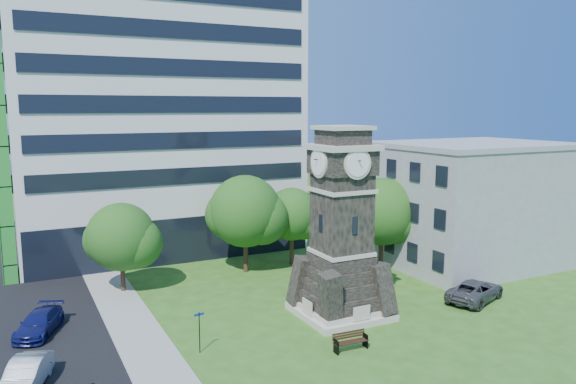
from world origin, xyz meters
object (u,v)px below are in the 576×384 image
clock_tower (341,235)px  car_east_lot (475,291)px  park_bench (350,340)px  street_sign (199,327)px  car_street_mid (26,375)px  car_street_north (39,323)px

clock_tower → car_east_lot: bearing=-11.3°
park_bench → street_sign: bearing=159.1°
car_street_mid → park_bench: (16.25, -3.22, -0.15)m
car_street_north → street_sign: (7.73, -6.81, 0.80)m
clock_tower → car_east_lot: 10.98m
car_street_north → car_east_lot: size_ratio=0.87×
car_street_mid → street_sign: (8.67, 0.17, 0.75)m
clock_tower → street_sign: clock_tower is taller
car_street_north → park_bench: bearing=-10.5°
car_street_mid → park_bench: 16.56m
car_street_north → park_bench: 18.39m
car_street_north → clock_tower: bearing=6.4°
clock_tower → car_street_north: 19.05m
park_bench → car_street_north: bearing=149.6°
clock_tower → car_street_mid: size_ratio=2.85×
clock_tower → street_sign: 10.77m
car_east_lot → car_street_mid: bearing=68.1°
car_east_lot → park_bench: 12.53m
street_sign → car_street_mid: bearing=174.7°
car_east_lot → park_bench: (-12.19, -2.91, -0.17)m
clock_tower → car_east_lot: clock_tower is taller
car_street_mid → park_bench: car_street_mid is taller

